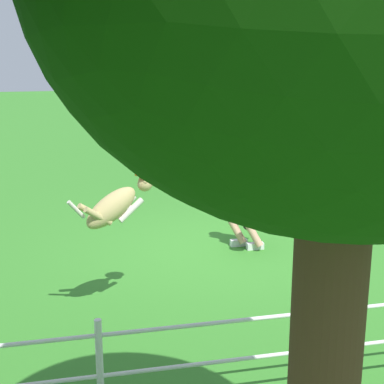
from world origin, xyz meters
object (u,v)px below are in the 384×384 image
person (248,204)px  frisbee_flying (146,175)px  frisbee_held (253,217)px  dog (115,206)px

person → frisbee_flying: 2.53m
frisbee_held → person: bearing=-96.4°
person → dog: dog is taller
person → frisbee_flying: bearing=-3.3°
dog → frisbee_held: (-2.10, -1.35, -0.67)m
person → frisbee_held: 0.40m
person → frisbee_held: size_ratio=5.77×
person → frisbee_held: person is taller
person → dog: (2.14, 1.74, 0.58)m
frisbee_flying → frisbee_held: 2.31m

